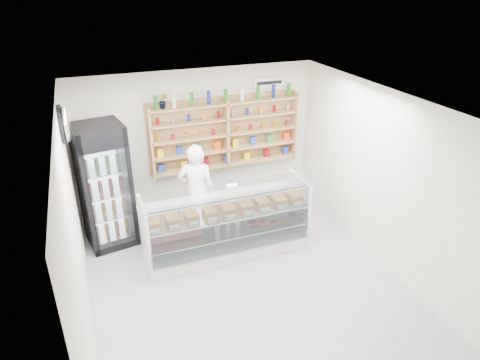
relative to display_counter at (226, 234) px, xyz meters
name	(u,v)px	position (x,y,z in m)	size (l,w,h in m)	color
room	(247,205)	(-0.01, -0.96, 1.07)	(5.00, 5.00, 5.00)	#A7A8AC
display_counter	(226,234)	(0.00, 0.00, 0.00)	(2.71, 0.81, 1.18)	white
shop_worker	(197,191)	(-0.31, 0.69, 0.54)	(0.63, 0.42, 1.74)	white
drinks_cooler	(105,186)	(-1.79, 1.01, 0.75)	(0.89, 0.87, 2.15)	black
wall_shelving	(226,134)	(0.49, 1.38, 1.26)	(2.84, 0.28, 1.33)	#AB7950
potted_plant	(163,101)	(-0.64, 1.38, 2.00)	(0.15, 0.12, 0.27)	#1E6626
security_mirror	(66,124)	(-2.18, 0.24, 2.12)	(0.15, 0.50, 0.50)	silver
wall_sign	(269,82)	(1.39, 1.51, 2.12)	(0.62, 0.03, 0.20)	white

